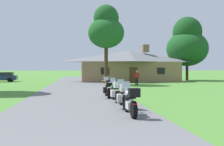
% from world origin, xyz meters
% --- Properties ---
extents(ground_plane, '(500.00, 500.00, 0.00)m').
position_xyz_m(ground_plane, '(0.00, 20.00, 0.00)').
color(ground_plane, '#4C8433').
extents(asphalt_driveway, '(6.40, 80.00, 0.06)m').
position_xyz_m(asphalt_driveway, '(0.00, 18.00, 0.03)').
color(asphalt_driveway, slate).
rests_on(asphalt_driveway, ground).
extents(motorcycle_silver_nearest_to_camera, '(0.66, 2.08, 1.30)m').
position_xyz_m(motorcycle_silver_nearest_to_camera, '(2.03, 6.86, 0.62)').
color(motorcycle_silver_nearest_to_camera, black).
rests_on(motorcycle_silver_nearest_to_camera, asphalt_driveway).
extents(motorcycle_silver_second_in_row, '(0.74, 2.08, 1.30)m').
position_xyz_m(motorcycle_silver_second_in_row, '(2.12, 8.88, 0.61)').
color(motorcycle_silver_second_in_row, black).
rests_on(motorcycle_silver_second_in_row, asphalt_driveway).
extents(motorcycle_green_third_in_row, '(0.74, 2.08, 1.30)m').
position_xyz_m(motorcycle_green_third_in_row, '(2.10, 11.17, 0.61)').
color(motorcycle_green_third_in_row, black).
rests_on(motorcycle_green_third_in_row, asphalt_driveway).
extents(motorcycle_yellow_farthest_in_row, '(0.73, 2.08, 1.30)m').
position_xyz_m(motorcycle_yellow_farthest_in_row, '(1.90, 13.19, 0.61)').
color(motorcycle_yellow_farthest_in_row, black).
rests_on(motorcycle_yellow_farthest_in_row, asphalt_driveway).
extents(stone_lodge, '(14.81, 6.40, 5.49)m').
position_xyz_m(stone_lodge, '(7.53, 34.07, 2.36)').
color(stone_lodge, '#896B4C').
rests_on(stone_lodge, ground).
extents(bystander_red_shirt_near_lodge, '(0.54, 0.28, 1.69)m').
position_xyz_m(bystander_red_shirt_near_lodge, '(6.65, 25.43, 0.95)').
color(bystander_red_shirt_near_lodge, black).
rests_on(bystander_red_shirt_near_lodge, ground).
extents(tree_by_lodge_front, '(4.30, 4.30, 9.50)m').
position_xyz_m(tree_by_lodge_front, '(3.33, 27.16, 6.65)').
color(tree_by_lodge_front, '#422D19').
rests_on(tree_by_lodge_front, ground).
extents(tree_right_of_lodge, '(6.61, 6.61, 10.25)m').
position_xyz_m(tree_right_of_lodge, '(17.46, 36.00, 5.92)').
color(tree_right_of_lodge, '#422D19').
rests_on(tree_right_of_lodge, ground).
extents(parked_navy_suv_far_left, '(4.74, 2.22, 1.40)m').
position_xyz_m(parked_navy_suv_far_left, '(-11.04, 35.36, 0.78)').
color(parked_navy_suv_far_left, navy).
rests_on(parked_navy_suv_far_left, ground).
extents(parked_red_sedan_far_left, '(4.41, 2.38, 1.20)m').
position_xyz_m(parked_red_sedan_far_left, '(-12.71, 41.49, 0.64)').
color(parked_red_sedan_far_left, maroon).
rests_on(parked_red_sedan_far_left, ground).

